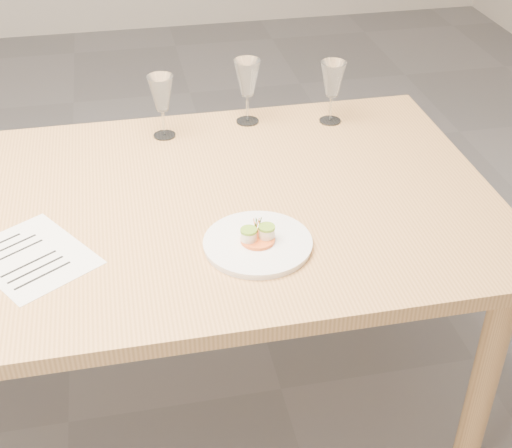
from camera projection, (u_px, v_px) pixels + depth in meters
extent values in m
plane|color=slate|center=(69.00, 422.00, 2.17)|extent=(7.00, 7.00, 0.00)
cube|color=tan|center=(24.00, 226.00, 1.76)|extent=(2.40, 1.00, 0.04)
cylinder|color=tan|center=(483.00, 383.00, 1.83)|extent=(0.07, 0.07, 0.71)
cylinder|color=tan|center=(378.00, 214.00, 2.48)|extent=(0.07, 0.07, 0.71)
cylinder|color=white|center=(258.00, 244.00, 1.65)|extent=(0.25, 0.25, 0.01)
cylinder|color=white|center=(258.00, 242.00, 1.65)|extent=(0.25, 0.25, 0.01)
cylinder|color=orange|center=(258.00, 240.00, 1.64)|extent=(0.08, 0.08, 0.01)
cylinder|color=#FFF0D0|center=(249.00, 236.00, 1.63)|extent=(0.04, 0.04, 0.02)
cylinder|color=#FFF0D0|center=(267.00, 232.00, 1.64)|extent=(0.04, 0.04, 0.02)
cylinder|color=#83AE30|center=(249.00, 230.00, 1.62)|extent=(0.04, 0.04, 0.01)
cylinder|color=#83AE30|center=(267.00, 227.00, 1.63)|extent=(0.04, 0.04, 0.01)
cylinder|color=#CCCD6D|center=(282.00, 249.00, 1.62)|extent=(0.04, 0.04, 0.00)
cube|color=white|center=(32.00, 257.00, 1.62)|extent=(0.33, 0.35, 0.00)
cube|color=black|center=(3.00, 242.00, 1.67)|extent=(0.08, 0.05, 0.00)
cube|color=black|center=(9.00, 247.00, 1.65)|extent=(0.12, 0.08, 0.00)
cube|color=black|center=(15.00, 252.00, 1.63)|extent=(0.12, 0.08, 0.00)
cube|color=black|center=(29.00, 264.00, 1.60)|extent=(0.12, 0.08, 0.00)
cube|color=black|center=(36.00, 270.00, 1.58)|extent=(0.12, 0.08, 0.00)
cube|color=black|center=(43.00, 276.00, 1.56)|extent=(0.12, 0.08, 0.00)
cylinder|color=white|center=(165.00, 135.00, 2.11)|extent=(0.07, 0.07, 0.00)
cylinder|color=white|center=(164.00, 122.00, 2.08)|extent=(0.01, 0.01, 0.08)
cone|color=white|center=(161.00, 93.00, 2.03)|extent=(0.08, 0.08, 0.10)
cylinder|color=white|center=(248.00, 121.00, 2.18)|extent=(0.07, 0.07, 0.00)
cylinder|color=white|center=(247.00, 108.00, 2.16)|extent=(0.01, 0.01, 0.08)
cone|color=white|center=(247.00, 78.00, 2.10)|extent=(0.08, 0.08, 0.11)
cylinder|color=white|center=(330.00, 121.00, 2.19)|extent=(0.07, 0.07, 0.00)
cylinder|color=white|center=(331.00, 108.00, 2.16)|extent=(0.01, 0.01, 0.08)
cone|color=white|center=(333.00, 79.00, 2.11)|extent=(0.08, 0.08, 0.11)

